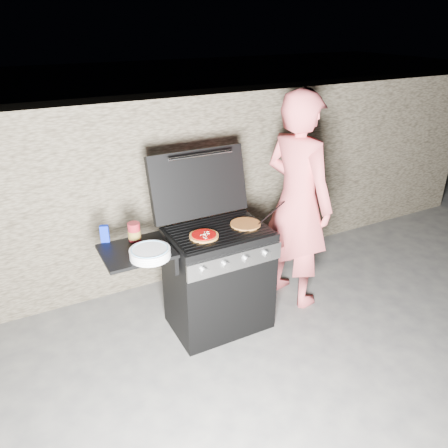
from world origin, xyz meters
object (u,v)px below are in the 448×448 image
gas_grill (191,286)px  pizza_topped (204,235)px  sauce_jar (134,232)px  person (297,202)px

gas_grill → pizza_topped: size_ratio=5.96×
sauce_jar → person: size_ratio=0.07×
gas_grill → sauce_jar: 0.66m
gas_grill → pizza_topped: (0.10, -0.06, 0.47)m
sauce_jar → person: bearing=-3.2°
gas_grill → person: 1.18m
sauce_jar → person: 1.45m
gas_grill → person: size_ratio=0.69×
pizza_topped → person: person is taller
gas_grill → person: (1.06, 0.07, 0.51)m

